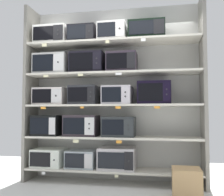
{
  "coord_description": "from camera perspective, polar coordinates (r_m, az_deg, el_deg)",
  "views": [
    {
      "loc": [
        0.76,
        -4.01,
        1.05
      ],
      "look_at": [
        0.0,
        0.0,
        1.29
      ],
      "focal_mm": 42.54,
      "sensor_mm": 36.0,
      "label": 1
    }
  ],
  "objects": [
    {
      "name": "back_panel",
      "position": [
        4.35,
        0.62,
        1.09
      ],
      "size": [
        2.85,
        0.04,
        2.78
      ],
      "primitive_type": "cube",
      "color": "#B2B2AD",
      "rests_on": "ground"
    },
    {
      "name": "upright_left",
      "position": [
        4.55,
        -17.01,
        1.03
      ],
      "size": [
        0.05,
        0.47,
        2.78
      ],
      "primitive_type": "cube",
      "color": "gray",
      "rests_on": "ground"
    },
    {
      "name": "upright_right",
      "position": [
        4.07,
        19.09,
        1.57
      ],
      "size": [
        0.05,
        0.47,
        2.78
      ],
      "primitive_type": "cube",
      "color": "gray",
      "rests_on": "ground"
    },
    {
      "name": "shelf_0",
      "position": [
        4.17,
        0.0,
        -15.16
      ],
      "size": [
        2.65,
        0.47,
        0.03
      ],
      "primitive_type": "cube",
      "color": "beige",
      "rests_on": "ground"
    },
    {
      "name": "microwave_0",
      "position": [
        4.44,
        -13.37,
        -12.33
      ],
      "size": [
        0.49,
        0.42,
        0.28
      ],
      "color": "silver",
      "rests_on": "shelf_0"
    },
    {
      "name": "microwave_1",
      "position": [
        4.26,
        -6.6,
        -12.87
      ],
      "size": [
        0.45,
        0.34,
        0.27
      ],
      "color": "#9BA7AE",
      "rests_on": "shelf_0"
    },
    {
      "name": "microwave_2",
      "position": [
        4.12,
        1.15,
        -12.81
      ],
      "size": [
        0.55,
        0.44,
        0.32
      ],
      "color": "#B9B4B6",
      "rests_on": "shelf_0"
    },
    {
      "name": "price_tag_0",
      "position": [
        4.26,
        -14.51,
        -15.36
      ],
      "size": [
        0.06,
        0.0,
        0.04
      ],
      "primitive_type": "cube",
      "color": "white"
    },
    {
      "name": "price_tag_1",
      "position": [
        3.94,
        0.97,
        -16.45
      ],
      "size": [
        0.06,
        0.0,
        0.04
      ],
      "primitive_type": "cube",
      "color": "beige"
    },
    {
      "name": "shelf_1",
      "position": [
        4.1,
        0.0,
        -8.46
      ],
      "size": [
        2.65,
        0.47,
        0.03
      ],
      "primitive_type": "cube",
      "color": "beige"
    },
    {
      "name": "microwave_3",
      "position": [
        4.4,
        -13.61,
        -5.73
      ],
      "size": [
        0.43,
        0.42,
        0.32
      ],
      "color": "black",
      "rests_on": "shelf_1"
    },
    {
      "name": "microwave_4",
      "position": [
        4.2,
        -6.54,
        -5.89
      ],
      "size": [
        0.51,
        0.37,
        0.32
      ],
      "color": "#31282F",
      "rests_on": "shelf_1"
    },
    {
      "name": "microwave_5",
      "position": [
        4.07,
        1.5,
        -6.17
      ],
      "size": [
        0.49,
        0.38,
        0.3
      ],
      "color": "#2A2E30",
      "rests_on": "shelf_1"
    },
    {
      "name": "price_tag_2",
      "position": [
        4.0,
        -7.8,
        -9.18
      ],
      "size": [
        0.09,
        0.0,
        0.05
      ],
      "primitive_type": "cube",
      "color": "beige"
    },
    {
      "name": "price_tag_3",
      "position": [
        3.85,
        1.5,
        -9.4
      ],
      "size": [
        0.08,
        0.0,
        0.04
      ],
      "primitive_type": "cube",
      "color": "orange"
    },
    {
      "name": "shelf_2",
      "position": [
        4.09,
        0.0,
        -1.61
      ],
      "size": [
        2.65,
        0.47,
        0.03
      ],
      "primitive_type": "cube",
      "color": "beige"
    },
    {
      "name": "microwave_6",
      "position": [
        4.39,
        -13.09,
        0.31
      ],
      "size": [
        0.51,
        0.34,
        0.27
      ],
      "color": "silver",
      "rests_on": "shelf_2"
    },
    {
      "name": "microwave_7",
      "position": [
        4.2,
        -6.0,
        0.57
      ],
      "size": [
        0.43,
        0.4,
        0.29
      ],
      "color": "#282A2E",
      "rests_on": "shelf_2"
    },
    {
      "name": "microwave_8",
      "position": [
        4.08,
        1.19,
        0.56
      ],
      "size": [
        0.44,
        0.43,
        0.28
      ],
      "color": "#BEB7BF",
      "rests_on": "shelf_2"
    },
    {
      "name": "microwave_9",
      "position": [
        4.02,
        9.07,
        1.08
      ],
      "size": [
        0.48,
        0.39,
        0.34
      ],
      "color": "black",
      "rests_on": "shelf_2"
    },
    {
      "name": "price_tag_4",
      "position": [
        4.18,
        -14.56,
        -2.07
      ],
      "size": [
        0.08,
        0.0,
        0.04
      ],
      "primitive_type": "cube",
      "color": "orange"
    },
    {
      "name": "price_tag_5",
      "position": [
        3.96,
        -6.46,
        -2.04
      ],
      "size": [
        0.06,
        0.0,
        0.03
      ],
      "primitive_type": "cube",
      "color": "orange"
    },
    {
      "name": "price_tag_6",
      "position": [
        3.83,
        1.31,
        -2.05
      ],
      "size": [
        0.08,
        0.0,
        0.04
      ],
      "primitive_type": "cube",
      "color": "orange"
    },
    {
      "name": "price_tag_7",
      "position": [
        3.78,
        9.68,
        -1.99
      ],
      "size": [
        0.08,
        0.0,
        0.03
      ],
      "primitive_type": "cube",
      "color": "orange"
    },
    {
      "name": "shelf_3",
      "position": [
        4.13,
        0.0,
        5.19
      ],
      "size": [
        2.65,
        0.47,
        0.03
      ],
      "primitive_type": "cube",
      "color": "beige"
    },
    {
      "name": "microwave_10",
      "position": [
        4.45,
        -12.78,
        7.01
      ],
      "size": [
        0.54,
        0.37,
        0.33
      ],
      "color": "#BBBAB7",
      "rests_on": "shelf_3"
    },
    {
      "name": "microwave_11",
      "position": [
        4.25,
        -5.31,
        7.46
      ],
      "size": [
        0.53,
        0.35,
        0.33
      ],
      "color": "black",
      "rests_on": "shelf_3"
    },
    {
      "name": "microwave_12",
      "position": [
        4.13,
        2.17,
        7.55
      ],
      "size": [
        0.45,
        0.37,
        0.3
      ],
      "color": "#312733",
      "rests_on": "shelf_3"
    },
    {
      "name": "price_tag_8",
      "position": [
        4.2,
        -14.02,
        4.61
      ],
      "size": [
        0.08,
        0.0,
        0.04
      ],
      "primitive_type": "cube",
      "color": "beige"
    },
    {
      "name": "price_tag_9",
      "position": [
        4.0,
        -6.8,
        4.95
      ],
      "size": [
        0.08,
        0.0,
        0.03
      ],
      "primitive_type": "cube",
      "color": "beige"
    },
    {
      "name": "price_tag_10",
      "position": [
        3.87,
        1.41,
        5.22
      ],
      "size": [
        0.09,
        0.0,
        0.03
      ],
      "primitive_type": "cube",
      "color": "white"
    },
    {
      "name": "shelf_4",
      "position": [
        4.23,
        0.0,
        11.75
      ],
      "size": [
        2.65,
        0.47,
        0.03
      ],
      "primitive_type": "cube",
      "color": "beige"
    },
    {
      "name": "microwave_13",
      "position": [
        4.56,
        -12.79,
        12.86
      ],
      "size": [
        0.53,
        0.36,
        0.3
      ],
      "color": "silver",
      "rests_on": "shelf_4"
    },
    {
      "name": "microwave_14",
      "position": [
        4.38,
        -6.25,
        13.31
      ],
      "size": [
        0.44,
        0.36,
        0.27
      ],
      "color": "black",
      "rests_on": "shelf_4"
    },
    {
      "name": "microwave_15",
      "position": [
        4.27,
        0.11,
        13.81
      ],
      "size": [
        0.43,
        0.39,
        0.28
      ],
      "color": "white",
      "rests_on": "shelf_4"
    },
    {
      "name": "microwave_16",
      "position": [
        4.21,
        7.52,
        14.0
      ],
      "size": [
        0.55,
        0.43,
        0.27
      ],
      "color": "black",
      "rests_on": "shelf_4"
    },
    {
      "name": "price_tag_11",
      "position": [
        4.31,
        -14.33,
        10.98
      ],
      "size": [
        0.08,
        0.0,
        0.05
      ],
      "primitive_type": "cube",
      "color": "beige"
    },
    {
      "name": "price_tag_12",
      "position": [
        4.0,
        -1.0,
        12.02
      ],
      "size": [
        0.06,
        0.0,
        0.04
      ],
      "primitive_type": "cube",
      "color": "beige"
    },
    {
      "name": "price_tag_13",
      "position": [
        3.93,
        6.75,
        12.34
      ],
      "size": [
        0.07,
        0.0,
        0.04
      ],
      "primitive_type": "cube",
      "color": "white"
    },
    {
      "name": "shipping_carton",
      "position": [
        3.59,
        15.74,
        -17.24
      ],
      "size": [
        0.35,
        0.35,
        0.37
      ],
      "primitive_type": "cube",
      "color": "tan",
      "rests_on": "ground"
    }
  ]
}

